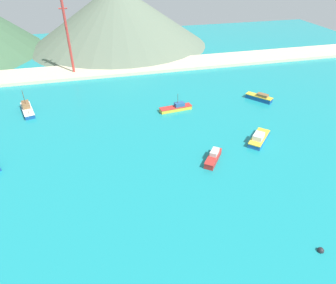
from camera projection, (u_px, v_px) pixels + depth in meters
ground at (156, 182)px, 63.02m from camera, size 260.00×280.00×0.50m
fishing_boat_2 at (176, 108)px, 89.76m from camera, size 10.00×3.59×5.22m
fishing_boat_4 at (27, 109)px, 88.63m from camera, size 5.32×10.58×6.85m
fishing_boat_5 at (259, 138)px, 75.21m from camera, size 8.54×8.59×2.61m
fishing_boat_6 at (213, 157)px, 68.41m from camera, size 6.15×7.09×2.40m
fishing_boat_7 at (259, 97)px, 95.55m from camera, size 7.04×8.12×2.36m
buoy_1 at (321, 250)px, 48.31m from camera, size 1.05×1.05×1.05m
beach_strip at (119, 69)px, 119.16m from camera, size 247.00×15.21×1.20m
hill_central at (118, 15)px, 143.74m from camera, size 85.50×85.50×27.49m
radio_tower at (68, 35)px, 107.11m from camera, size 2.87×2.30×28.70m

